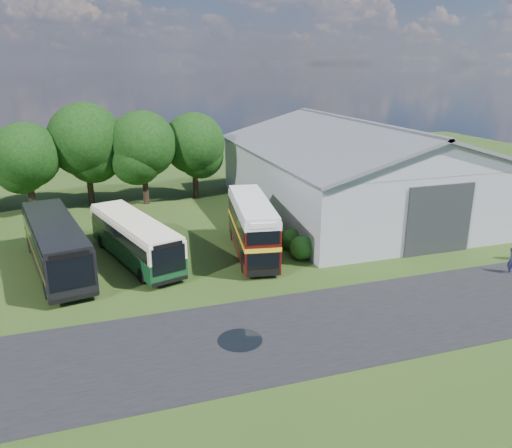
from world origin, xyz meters
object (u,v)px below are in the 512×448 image
object	(u,v)px
storage_shed	(355,164)
bus_dark_single	(56,244)
visitor_a	(512,260)
bus_green_single	(135,239)
bus_maroon_double	(252,227)

from	to	relation	value
storage_shed	bus_dark_single	distance (m)	26.30
visitor_a	bus_dark_single	bearing A→B (deg)	125.57
bus_green_single	visitor_a	size ratio (longest dim) A/B	6.46
visitor_a	storage_shed	bearing A→B (deg)	62.99
bus_maroon_double	bus_dark_single	world-z (taller)	bus_maroon_double
bus_dark_single	visitor_a	world-z (taller)	bus_dark_single
bus_green_single	bus_dark_single	size ratio (longest dim) A/B	0.90
bus_maroon_double	visitor_a	xyz separation A→B (m)	(14.78, -8.35, -1.12)
storage_shed	bus_maroon_double	size ratio (longest dim) A/B	2.62
storage_shed	bus_green_single	world-z (taller)	storage_shed
storage_shed	visitor_a	world-z (taller)	storage_shed
bus_dark_single	bus_green_single	bearing A→B (deg)	-10.62
bus_green_single	bus_maroon_double	distance (m)	8.03
bus_green_single	bus_dark_single	distance (m)	4.97
bus_green_single	visitor_a	world-z (taller)	bus_green_single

